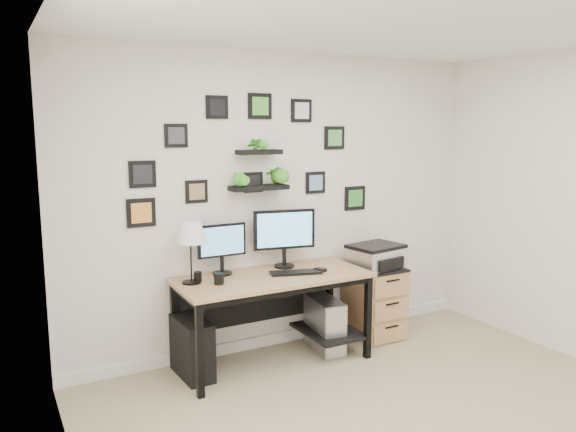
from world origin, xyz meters
TOP-DOWN VIEW (x-y plane):
  - room at (0.00, 1.98)m, footprint 4.00×4.00m
  - desk at (-0.28, 1.67)m, footprint 1.60×0.70m
  - monitor_left at (-0.66, 1.86)m, footprint 0.42×0.16m
  - monitor_right at (-0.10, 1.83)m, footprint 0.54×0.20m
  - keyboard at (-0.12, 1.59)m, footprint 0.45×0.25m
  - mouse at (0.10, 1.56)m, footprint 0.09×0.11m
  - table_lamp at (-0.97, 1.73)m, footprint 0.24×0.24m
  - mug at (-0.80, 1.61)m, footprint 0.08×0.08m
  - pen_cup at (-0.92, 1.75)m, footprint 0.06×0.06m
  - pc_tower_black at (-0.99, 1.71)m, footprint 0.23×0.48m
  - pc_tower_grey at (0.21, 1.65)m, footprint 0.26×0.49m
  - file_cabinet at (0.80, 1.72)m, footprint 0.43×0.53m
  - printer at (0.79, 1.70)m, footprint 0.52×0.44m
  - wall_decor at (-0.30, 1.93)m, footprint 2.26×0.18m

SIDE VIEW (x-z plane):
  - room at x=0.00m, z-range -1.95..2.05m
  - pc_tower_black at x=-0.99m, z-range 0.00..0.47m
  - pc_tower_grey at x=0.21m, z-range 0.00..0.47m
  - file_cabinet at x=0.80m, z-range 0.00..0.67m
  - desk at x=-0.28m, z-range 0.25..1.00m
  - keyboard at x=-0.12m, z-range 0.75..0.77m
  - mouse at x=0.10m, z-range 0.75..0.78m
  - printer at x=0.79m, z-range 0.67..0.88m
  - pen_cup at x=-0.92m, z-range 0.75..0.83m
  - mug at x=-0.80m, z-range 0.75..0.84m
  - monitor_left at x=-0.66m, z-range 0.79..1.21m
  - monitor_right at x=-0.10m, z-range 0.80..1.30m
  - table_lamp at x=-0.97m, z-range 0.90..1.39m
  - wall_decor at x=-0.30m, z-range 1.12..2.19m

